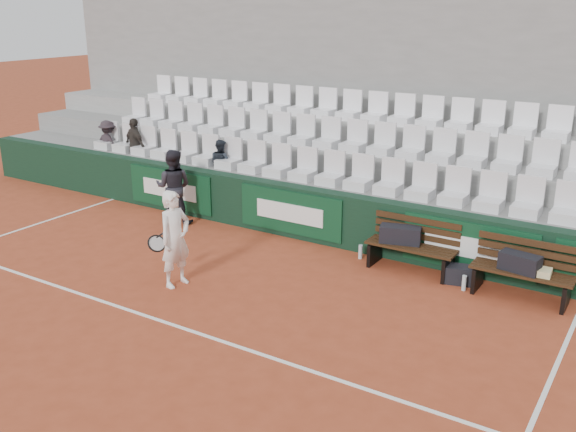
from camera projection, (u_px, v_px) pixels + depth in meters
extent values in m
plane|color=#A04024|center=(159.00, 321.00, 9.07)|extent=(80.00, 80.00, 0.00)
cube|color=white|center=(159.00, 320.00, 9.07)|extent=(18.00, 0.06, 0.01)
cube|color=black|center=(304.00, 213.00, 12.13)|extent=(18.00, 0.30, 1.00)
cube|color=#0C381E|center=(170.00, 189.00, 13.60)|extent=(2.20, 0.04, 0.82)
cube|color=#0C381E|center=(290.00, 212.00, 12.09)|extent=(2.20, 0.04, 0.82)
cube|color=#0C381E|center=(468.00, 247.00, 10.37)|extent=(2.20, 0.04, 0.82)
cube|color=gray|center=(320.00, 205.00, 12.63)|extent=(18.00, 0.95, 1.00)
cube|color=gray|center=(343.00, 183.00, 13.33)|extent=(18.00, 0.95, 1.45)
cube|color=#989896|center=(363.00, 163.00, 14.02)|extent=(18.00, 0.95, 1.90)
cube|color=gray|center=(377.00, 102.00, 14.13)|extent=(18.00, 0.30, 4.40)
cube|color=silver|center=(316.00, 166.00, 12.23)|extent=(11.90, 0.44, 0.63)
cube|color=silver|center=(340.00, 135.00, 12.86)|extent=(11.90, 0.44, 0.63)
cube|color=white|center=(361.00, 106.00, 13.48)|extent=(11.90, 0.44, 0.63)
cube|color=#372010|center=(410.00, 258.00, 10.69)|extent=(1.50, 0.56, 0.45)
cube|color=#382010|center=(521.00, 285.00, 9.69)|extent=(1.50, 0.56, 0.45)
cube|color=black|center=(400.00, 235.00, 10.71)|extent=(0.73, 0.46, 0.29)
cube|color=black|center=(520.00, 263.00, 9.57)|extent=(0.62, 0.37, 0.27)
cube|color=beige|center=(538.00, 271.00, 9.47)|extent=(0.38, 0.28, 0.10)
cube|color=black|center=(461.00, 275.00, 10.24)|extent=(0.52, 0.39, 0.29)
cylinder|color=silver|center=(360.00, 252.00, 11.24)|extent=(0.07, 0.07, 0.25)
cylinder|color=#ADBEC5|center=(464.00, 283.00, 9.99)|extent=(0.07, 0.07, 0.25)
imported|color=white|center=(175.00, 239.00, 9.99)|extent=(0.44, 0.61, 1.55)
torus|color=black|center=(157.00, 243.00, 10.24)|extent=(0.19, 0.30, 0.26)
cylinder|color=black|center=(162.00, 234.00, 10.12)|extent=(0.26, 0.03, 0.20)
imported|color=black|center=(174.00, 187.00, 12.87)|extent=(0.91, 0.82, 1.53)
imported|color=#292126|center=(107.00, 125.00, 15.07)|extent=(0.75, 0.47, 1.11)
imported|color=#2E2925|center=(134.00, 126.00, 14.61)|extent=(0.78, 0.47, 1.24)
imported|color=#1D232B|center=(220.00, 142.00, 13.39)|extent=(0.56, 0.47, 1.02)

